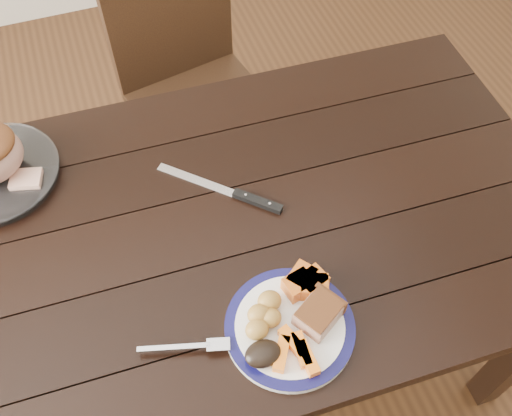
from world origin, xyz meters
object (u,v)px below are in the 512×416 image
object	(u,v)px
dinner_plate	(290,328)
carving_knife	(242,196)
pork_slice	(319,314)
chair_far	(190,77)
fork	(191,346)
dining_table	(221,246)

from	to	relation	value
dinner_plate	carving_knife	distance (m)	0.34
pork_slice	dinner_plate	bearing A→B (deg)	175.24
chair_far	fork	distance (m)	1.06
chair_far	pork_slice	size ratio (longest dim) A/B	10.89
carving_knife	fork	bearing A→B (deg)	-79.49
pork_slice	fork	size ratio (longest dim) A/B	0.49
pork_slice	carving_knife	distance (m)	0.35
dinner_plate	chair_far	bearing A→B (deg)	86.56
dinner_plate	pork_slice	world-z (taller)	pork_slice
dining_table	chair_far	size ratio (longest dim) A/B	1.76
carving_knife	pork_slice	bearing A→B (deg)	-39.06
pork_slice	carving_knife	size ratio (longest dim) A/B	0.35
dining_table	pork_slice	size ratio (longest dim) A/B	19.12
chair_far	carving_knife	world-z (taller)	chair_far
dining_table	fork	xyz separation A→B (m)	(-0.14, -0.26, 0.11)
chair_far	fork	size ratio (longest dim) A/B	5.29
carving_knife	chair_far	bearing A→B (deg)	130.14
fork	carving_knife	distance (m)	0.38
dining_table	carving_knife	bearing A→B (deg)	36.49
dinner_plate	fork	distance (m)	0.20
dining_table	dinner_plate	distance (m)	0.31
pork_slice	dining_table	bearing A→B (deg)	111.24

